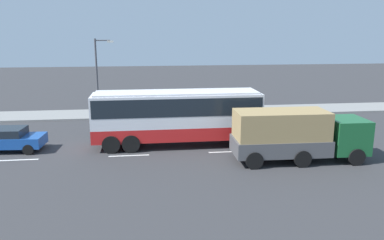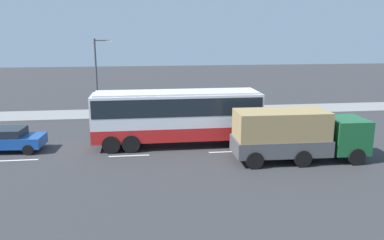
% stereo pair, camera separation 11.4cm
% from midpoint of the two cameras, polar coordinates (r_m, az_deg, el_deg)
% --- Properties ---
extents(ground_plane, '(120.00, 120.00, 0.00)m').
position_cam_midpoint_polar(ground_plane, '(25.81, -5.04, -3.51)').
color(ground_plane, '#333335').
extents(sidewalk_curb, '(80.00, 4.00, 0.15)m').
position_cam_midpoint_polar(sidewalk_curb, '(35.23, -5.69, 1.05)').
color(sidewalk_curb, gray).
rests_on(sidewalk_curb, ground_plane).
extents(lane_centreline, '(40.97, 0.16, 0.01)m').
position_cam_midpoint_polar(lane_centreline, '(24.51, 9.02, -4.50)').
color(lane_centreline, white).
rests_on(lane_centreline, ground_plane).
extents(coach_bus, '(10.73, 2.70, 3.55)m').
position_cam_midpoint_polar(coach_bus, '(24.87, -2.08, 1.13)').
color(coach_bus, red).
rests_on(coach_bus, ground_plane).
extents(cargo_truck, '(7.64, 2.73, 2.94)m').
position_cam_midpoint_polar(cargo_truck, '(22.82, 15.26, -1.98)').
color(cargo_truck, '#19592D').
rests_on(cargo_truck, ground_plane).
extents(car_blue_saloon, '(4.51, 2.24, 1.46)m').
position_cam_midpoint_polar(car_blue_saloon, '(26.60, -25.52, -2.51)').
color(car_blue_saloon, '#194799').
rests_on(car_blue_saloon, ground_plane).
extents(pedestrian_near_curb, '(0.32, 0.32, 1.55)m').
position_cam_midpoint_polar(pedestrian_near_curb, '(34.96, -0.88, 2.62)').
color(pedestrian_near_curb, black).
rests_on(pedestrian_near_curb, sidewalk_curb).
extents(street_lamp, '(1.56, 0.24, 6.56)m').
position_cam_midpoint_polar(street_lamp, '(33.45, -13.49, 6.80)').
color(street_lamp, '#47474C').
rests_on(street_lamp, sidewalk_curb).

